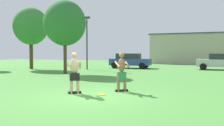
# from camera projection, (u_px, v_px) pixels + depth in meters

# --- Properties ---
(ground_plane) EXTENTS (80.00, 80.00, 0.00)m
(ground_plane) POSITION_uv_depth(u_px,v_px,m) (91.00, 96.00, 9.08)
(ground_plane) COLOR #4C8E3D
(player_with_cap) EXTENTS (0.75, 0.82, 1.69)m
(player_with_cap) POSITION_uv_depth(u_px,v_px,m) (75.00, 71.00, 9.65)
(player_with_cap) COLOR black
(player_with_cap) RESTS_ON ground_plane
(player_in_green) EXTENTS (0.74, 0.77, 1.68)m
(player_in_green) POSITION_uv_depth(u_px,v_px,m) (122.00, 71.00, 10.15)
(player_in_green) COLOR black
(player_in_green) RESTS_ON ground_plane
(frisbee) EXTENTS (0.28, 0.28, 0.03)m
(frisbee) POSITION_uv_depth(u_px,v_px,m) (102.00, 95.00, 9.37)
(frisbee) COLOR yellow
(frisbee) RESTS_ON ground_plane
(car_blue_near_post) EXTENTS (4.31, 2.04, 1.58)m
(car_blue_near_post) POSITION_uv_depth(u_px,v_px,m) (130.00, 60.00, 25.58)
(car_blue_near_post) COLOR #2D478C
(car_blue_near_post) RESTS_ON ground_plane
(car_silver_mid_lot) EXTENTS (4.30, 2.02, 1.58)m
(car_silver_mid_lot) POSITION_uv_depth(u_px,v_px,m) (220.00, 61.00, 23.04)
(car_silver_mid_lot) COLOR silver
(car_silver_mid_lot) RESTS_ON ground_plane
(lamp_post) EXTENTS (0.60, 0.24, 5.21)m
(lamp_post) POSITION_uv_depth(u_px,v_px,m) (87.00, 37.00, 23.46)
(lamp_post) COLOR black
(lamp_post) RESTS_ON ground_plane
(outbuilding_behind_lot) EXTENTS (11.58, 4.59, 4.52)m
(outbuilding_behind_lot) POSITION_uv_depth(u_px,v_px,m) (189.00, 49.00, 35.93)
(outbuilding_behind_lot) COLOR #B2A893
(outbuilding_behind_lot) RESTS_ON ground_plane
(tree_left_field) EXTENTS (3.30, 3.30, 5.76)m
(tree_left_field) POSITION_uv_depth(u_px,v_px,m) (65.00, 23.00, 18.63)
(tree_left_field) COLOR #4C3823
(tree_left_field) RESTS_ON ground_plane
(tree_right_field) EXTENTS (3.48, 3.48, 6.26)m
(tree_right_field) POSITION_uv_depth(u_px,v_px,m) (31.00, 26.00, 24.11)
(tree_right_field) COLOR #4C3823
(tree_right_field) RESTS_ON ground_plane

